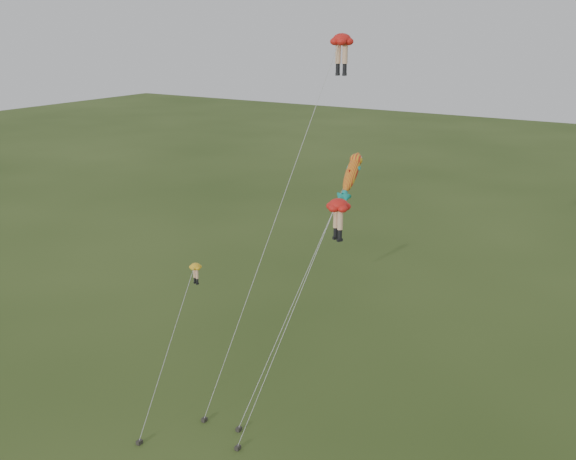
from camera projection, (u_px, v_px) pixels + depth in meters
The scene contains 5 objects.
ground at pixel (225, 424), 40.13m from camera, with size 300.00×300.00×0.00m, color #2E4317.
legs_kite_red_high at pixel (339, 49), 38.35m from camera, with size 5.46×9.80×23.36m.
legs_kite_red_mid at pixel (336, 212), 34.78m from camera, with size 5.14×5.36×14.88m.
legs_kite_yellow at pixel (193, 275), 46.06m from camera, with size 4.63×11.18×7.39m.
fish_kite at pixel (351, 174), 42.51m from camera, with size 2.71×12.16×15.94m.
Camera 1 is at (21.51, -27.30, 23.78)m, focal length 40.00 mm.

